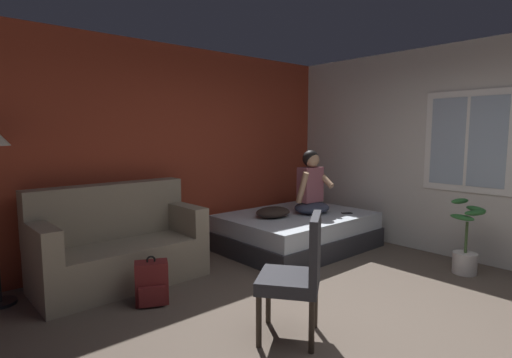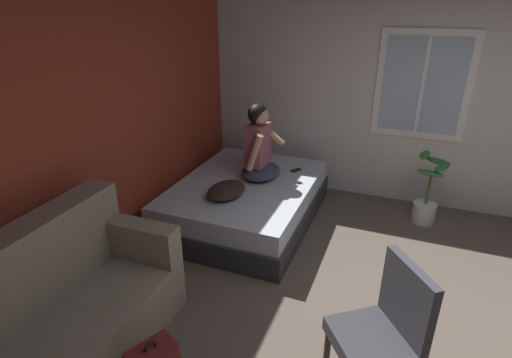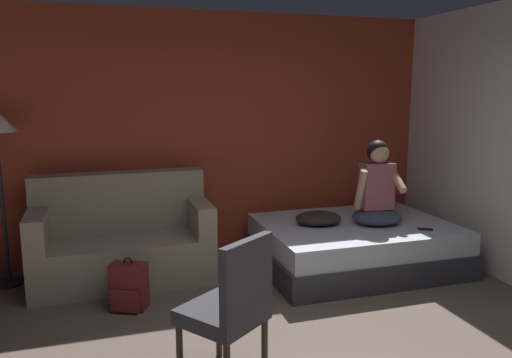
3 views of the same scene
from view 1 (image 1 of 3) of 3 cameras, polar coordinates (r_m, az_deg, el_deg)
ground_plane at (r=3.46m, az=16.88°, el=-21.16°), size 40.00×40.00×0.00m
wall_back_accent at (r=5.36m, az=-11.78°, el=3.89°), size 10.10×0.16×2.70m
wall_side_with_window at (r=5.50m, az=32.07°, el=3.09°), size 0.19×7.40×2.70m
bed at (r=5.60m, az=5.82°, el=-7.42°), size 2.00×1.50×0.48m
couch at (r=4.56m, az=-19.09°, el=-9.01°), size 1.71×0.85×1.04m
side_chair at (r=3.16m, az=6.00°, el=-13.07°), size 0.64×0.64×0.98m
person_seated at (r=5.56m, az=7.89°, el=-1.25°), size 0.54×0.47×0.88m
backpack at (r=3.97m, az=-14.68°, el=-14.26°), size 0.35×0.32×0.46m
throw_pillow at (r=5.29m, az=2.44°, el=-4.76°), size 0.53×0.43×0.14m
cell_phone at (r=5.69m, az=12.85°, el=-4.77°), size 0.16×0.13×0.01m
potted_plant at (r=5.16m, az=27.77°, el=-8.66°), size 0.39×0.37×0.85m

